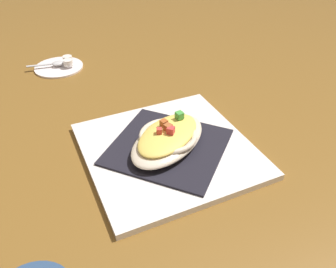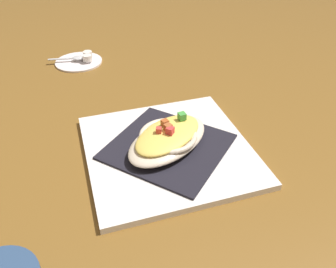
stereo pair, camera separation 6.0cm
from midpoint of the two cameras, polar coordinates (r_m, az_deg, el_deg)
The scene contains 8 objects.
ground_plane at distance 0.63m, azimuth -2.75°, elevation -3.19°, with size 2.60×2.60×0.00m, color brown.
square_plate at distance 0.62m, azimuth -2.76°, elevation -2.76°, with size 0.29×0.29×0.01m, color white.
folded_napkin at distance 0.62m, azimuth -2.78°, elevation -2.18°, with size 0.19×0.19×0.00m, color black.
gratin_dish at distance 0.61m, azimuth -2.84°, elevation -0.70°, with size 0.20×0.17×0.05m.
creamer_saucer at distance 0.97m, azimuth -19.37°, elevation 10.46°, with size 0.12×0.12×0.01m, color white.
spoon at distance 0.97m, azimuth -19.86°, elevation 10.87°, with size 0.10×0.04×0.01m.
creamer_cup_0 at distance 0.96m, azimuth -18.02°, elevation 11.10°, with size 0.02×0.02×0.02m, color white.
creamer_cup_1 at distance 0.98m, azimuth -18.04°, elevation 11.68°, with size 0.02×0.02×0.02m, color white.
Camera 1 is at (-0.23, -0.42, 0.40)m, focal length 36.83 mm.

